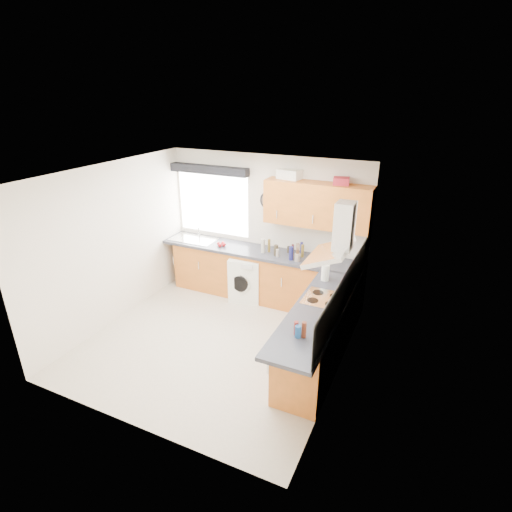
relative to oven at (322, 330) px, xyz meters
The scene contains 40 objects.
ground_plane 1.59m from the oven, 168.69° to the right, with size 3.60×3.60×0.00m, color beige.
ceiling 2.58m from the oven, 168.69° to the right, with size 3.60×3.60×0.02m, color white.
wall_back 2.28m from the oven, 135.00° to the left, with size 3.60×0.02×2.50m, color silver.
wall_front 2.71m from the oven, 125.54° to the right, with size 3.60×0.02×2.50m, color silver.
wall_left 3.41m from the oven, behind, with size 0.02×3.60×2.50m, color silver.
wall_right 0.93m from the oven, 45.00° to the right, with size 0.02×3.60×2.50m, color silver.
window 3.16m from the oven, 149.70° to the left, with size 1.40×0.02×1.10m, color white.
window_blind 3.40m from the oven, 151.23° to the left, with size 1.50×0.18×0.14m, color black.
splashback 0.81m from the oven, ahead, with size 0.01×3.00×0.54m, color white.
base_cab_back 2.01m from the oven, 142.90° to the left, with size 3.00×0.58×0.86m, color #AE5B1E.
base_cab_corner 1.20m from the oven, 90.00° to the left, with size 0.60×0.60×0.86m, color #AE5B1E.
base_cab_right 0.15m from the oven, 86.19° to the right, with size 0.58×2.10×0.86m, color #AE5B1E.
worktop_back 1.98m from the oven, 141.34° to the left, with size 3.60×0.62×0.05m, color #2A2C33.
worktop_right 0.55m from the oven, 90.00° to the right, with size 0.62×2.42×0.05m, color #2A2C33.
sink 3.12m from the oven, 157.02° to the left, with size 0.84×0.46×0.10m, color silver, non-canonical shape.
oven is the anchor object (origin of this frame).
hob_plate 0.49m from the oven, 90.00° to the left, with size 0.52×0.52×0.01m, color silver.
extractor_hood 1.35m from the oven, ahead, with size 0.52×0.78×0.66m, color silver, non-canonical shape.
upper_cabinets 1.99m from the oven, 112.54° to the left, with size 1.70×0.35×0.70m, color #AE5B1E.
washing_machine 2.01m from the oven, 146.82° to the left, with size 0.55×0.53×0.80m, color white.
wall_clock 2.45m from the oven, 134.41° to the left, with size 0.32×0.32×0.04m, color black.
casserole 2.52m from the oven, 126.62° to the left, with size 0.36×0.26×0.15m, color white.
storage_box 2.24m from the oven, 98.71° to the left, with size 0.23×0.20×0.11m, color #A6202E.
utensil_pot 1.40m from the oven, 125.30° to the left, with size 0.09×0.09×0.13m, color gray.
kitchen_roll 0.84m from the oven, 105.03° to the left, with size 0.11×0.11×0.24m, color white.
tomato_cluster 2.51m from the oven, 152.89° to the left, with size 0.15×0.15×0.07m, color #AE1016, non-canonical shape.
jar_0 1.48m from the oven, 129.09° to the left, with size 0.07×0.07×0.23m, color #17184E.
jar_1 1.64m from the oven, 135.59° to the left, with size 0.05×0.05×0.13m, color gray.
jar_2 1.56m from the oven, 120.34° to the left, with size 0.05×0.05×0.22m, color brown.
jar_3 1.65m from the oven, 120.22° to the left, with size 0.05×0.05×0.22m, color navy.
jar_4 1.91m from the oven, 140.57° to the left, with size 0.07×0.07×0.24m, color #A59E8C.
jar_5 1.29m from the oven, 111.67° to the left, with size 0.04×0.04×0.10m, color #4E1016.
jar_6 1.74m from the oven, 124.72° to the left, with size 0.04×0.04×0.15m, color #4D1B1B.
jar_7 1.89m from the oven, 137.16° to the left, with size 0.05×0.05×0.23m, color brown.
jar_8 1.47m from the oven, 128.09° to the left, with size 0.05×0.05×0.11m, color brown.
jar_9 1.76m from the oven, 126.74° to the left, with size 0.06×0.06×0.11m, color #2D2619.
jar_10 1.70m from the oven, 135.76° to the left, with size 0.07×0.07×0.19m, color #2F281A.
bottle_0 1.11m from the oven, 88.03° to the right, with size 0.05×0.05×0.19m, color #4F1F10.
bottle_1 1.09m from the oven, 94.02° to the right, with size 0.05×0.05×0.17m, color maroon.
bottle_2 1.12m from the oven, 91.61° to the right, with size 0.07×0.07×0.14m, color navy.
Camera 1 is at (2.63, -4.30, 3.48)m, focal length 28.00 mm.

